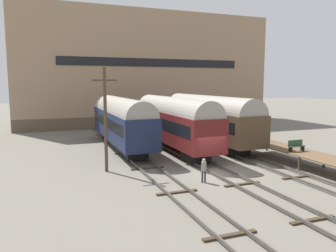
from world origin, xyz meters
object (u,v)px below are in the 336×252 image
(train_car_navy, at_px, (121,119))
(bench, at_px, (296,145))
(person_worker, at_px, (204,168))
(utility_pole, at_px, (105,118))
(train_car_brown, at_px, (208,117))
(train_car_maroon, at_px, (173,120))

(train_car_navy, height_order, bench, train_car_navy)
(person_worker, height_order, utility_pole, utility_pole)
(train_car_navy, relative_size, train_car_brown, 0.95)
(train_car_brown, bearing_deg, utility_pole, -149.42)
(utility_pole, bearing_deg, train_car_navy, 70.35)
(bench, xyz_separation_m, utility_pole, (-14.52, 3.49, 2.37))
(train_car_brown, xyz_separation_m, bench, (2.35, -10.68, -1.35))
(train_car_brown, distance_m, bench, 11.02)
(train_car_maroon, xyz_separation_m, person_worker, (-2.08, -10.75, -1.99))
(person_worker, bearing_deg, utility_pole, 137.75)
(train_car_maroon, xyz_separation_m, bench, (6.90, -9.22, -1.34))
(train_car_navy, relative_size, train_car_maroon, 1.03)
(train_car_navy, xyz_separation_m, utility_pole, (-3.06, -8.57, 1.09))
(train_car_navy, height_order, person_worker, train_car_navy)
(train_car_navy, relative_size, bench, 11.57)
(bench, bearing_deg, utility_pole, 166.47)
(train_car_brown, distance_m, person_worker, 14.05)
(train_car_maroon, bearing_deg, train_car_navy, 147.96)
(person_worker, bearing_deg, train_car_brown, 61.50)
(train_car_navy, height_order, train_car_maroon, train_car_maroon)
(bench, bearing_deg, train_car_brown, 102.40)
(train_car_maroon, height_order, train_car_brown, train_car_brown)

